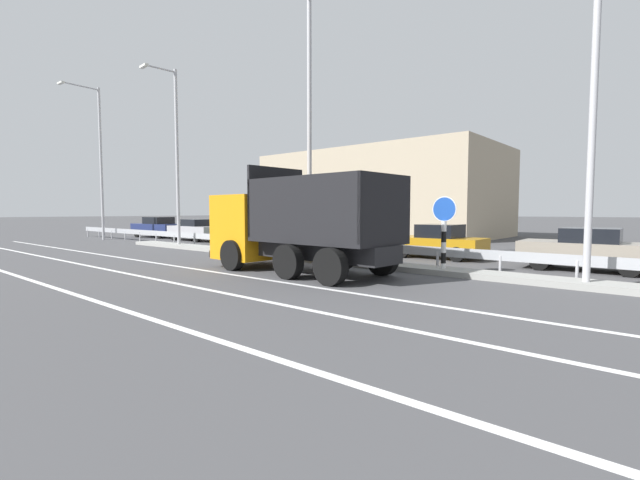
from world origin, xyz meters
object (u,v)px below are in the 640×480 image
object	(u,v)px
median_road_sign	(444,232)
parked_car_5	(587,249)
street_lamp_3	(594,75)
parked_car_3	(338,237)
street_lamp_1	(175,151)
parked_car_0	(158,227)
parked_car_1	(195,230)
parked_car_4	(438,241)
dump_truck	(282,232)
street_lamp_0	(98,156)
parked_car_2	(252,233)
street_lamp_2	(307,116)

from	to	relation	value
median_road_sign	parked_car_5	size ratio (longest dim) A/B	0.61
street_lamp_3	parked_car_3	xyz separation A→B (m)	(-11.22, 4.00, -4.67)
street_lamp_1	parked_car_0	xyz separation A→B (m)	(-9.23, 3.98, -4.55)
parked_car_1	parked_car_4	world-z (taller)	parked_car_1
parked_car_0	parked_car_4	xyz separation A→B (m)	(22.79, 0.29, -0.06)
parked_car_1	parked_car_5	world-z (taller)	parked_car_1
dump_truck	street_lamp_0	distance (m)	21.53
dump_truck	parked_car_2	distance (m)	11.23
street_lamp_2	parked_car_2	size ratio (longest dim) A/B	2.28
street_lamp_0	street_lamp_1	bearing A→B (deg)	0.10
street_lamp_3	parked_car_1	size ratio (longest dim) A/B	2.15
street_lamp_0	dump_truck	bearing A→B (deg)	-7.26
median_road_sign	street_lamp_0	xyz separation A→B (m)	(-25.53, -0.03, 4.50)
parked_car_2	parked_car_0	bearing A→B (deg)	-95.22
parked_car_0	parked_car_3	xyz separation A→B (m)	(17.71, -0.18, -0.03)
street_lamp_2	parked_car_2	distance (m)	10.15
street_lamp_1	parked_car_3	size ratio (longest dim) A/B	2.33
parked_car_2	parked_car_3	bearing A→B (deg)	85.42
street_lamp_1	parked_car_4	xyz separation A→B (m)	(13.55, 4.27, -4.61)
street_lamp_1	parked_car_4	bearing A→B (deg)	17.49
street_lamp_0	parked_car_5	xyz separation A→B (m)	(28.93, 3.88, -5.10)
dump_truck	parked_car_2	xyz separation A→B (m)	(-9.14, 6.50, -0.58)
street_lamp_1	parked_car_5	distance (m)	20.03
street_lamp_0	parked_car_1	size ratio (longest dim) A/B	2.31
street_lamp_1	parked_car_2	size ratio (longest dim) A/B	2.07
street_lamp_2	parked_car_4	bearing A→B (deg)	48.97
street_lamp_2	parked_car_3	bearing A→B (deg)	109.74
street_lamp_2	parked_car_5	size ratio (longest dim) A/B	2.61
parked_car_3	parked_car_5	world-z (taller)	parked_car_3
dump_truck	parked_car_3	xyz separation A→B (m)	(-2.59, 6.48, -0.56)
street_lamp_0	parked_car_4	size ratio (longest dim) A/B	2.69
parked_car_5	street_lamp_3	bearing A→B (deg)	-173.95
street_lamp_2	median_road_sign	bearing A→B (deg)	0.12
parked_car_2	parked_car_5	xyz separation A→B (m)	(17.18, 0.04, -0.00)
parked_car_2	parked_car_3	xyz separation A→B (m)	(6.54, -0.02, 0.02)
parked_car_3	parked_car_4	world-z (taller)	parked_car_3
parked_car_0	parked_car_1	size ratio (longest dim) A/B	1.02
median_road_sign	parked_car_3	world-z (taller)	median_road_sign
median_road_sign	parked_car_4	world-z (taller)	median_road_sign
street_lamp_1	street_lamp_3	bearing A→B (deg)	-0.60
dump_truck	parked_car_1	size ratio (longest dim) A/B	1.53
parked_car_3	parked_car_5	distance (m)	10.64
parked_car_1	parked_car_5	bearing A→B (deg)	-88.52
dump_truck	street_lamp_3	bearing A→B (deg)	-71.72
median_road_sign	street_lamp_3	distance (m)	5.70
parked_car_5	street_lamp_2	bearing A→B (deg)	110.59
parked_car_4	parked_car_1	bearing A→B (deg)	91.01
parked_car_3	street_lamp_3	bearing A→B (deg)	-112.94
median_road_sign	parked_car_3	distance (m)	8.19
parked_car_0	parked_car_3	distance (m)	17.71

